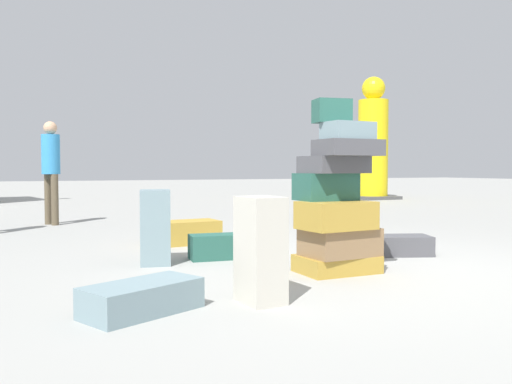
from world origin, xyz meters
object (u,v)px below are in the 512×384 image
at_px(suitcase_tan_upright_blue, 187,232).
at_px(yellow_dummy_statue, 373,145).
at_px(suitcase_tower, 337,205).
at_px(suitcase_slate_left_side, 142,298).
at_px(suitcase_charcoal_foreground_far, 393,245).
at_px(suitcase_slate_foreground_near, 155,227).
at_px(suitcase_teal_behind_tower, 221,246).
at_px(suitcase_cream_white_trunk, 260,250).
at_px(person_tourist_with_camera, 51,163).
at_px(person_bearded_onlooker, 335,167).

bearing_deg(suitcase_tan_upright_blue, yellow_dummy_statue, 37.18).
xyz_separation_m(suitcase_tower, suitcase_slate_left_side, (-1.91, -0.61, -0.52)).
xyz_separation_m(suitcase_tower, yellow_dummy_statue, (7.62, 9.54, 1.07)).
xyz_separation_m(suitcase_slate_left_side, suitcase_charcoal_foreground_far, (3.04, 1.19, 0.01)).
height_order(suitcase_charcoal_foreground_far, yellow_dummy_statue, yellow_dummy_statue).
height_order(suitcase_slate_foreground_near, suitcase_teal_behind_tower, suitcase_slate_foreground_near).
distance_m(suitcase_tower, suitcase_cream_white_trunk, 1.31).
bearing_deg(person_tourist_with_camera, suitcase_slate_foreground_near, -15.96).
bearing_deg(suitcase_teal_behind_tower, suitcase_charcoal_foreground_far, -10.84).
height_order(suitcase_charcoal_foreground_far, suitcase_teal_behind_tower, suitcase_teal_behind_tower).
bearing_deg(suitcase_cream_white_trunk, suitcase_teal_behind_tower, 72.65).
distance_m(suitcase_slate_foreground_near, suitcase_tan_upright_blue, 1.44).
relative_size(suitcase_slate_left_side, suitcase_tan_upright_blue, 0.97).
height_order(suitcase_slate_foreground_near, person_bearded_onlooker, person_bearded_onlooker).
relative_size(suitcase_slate_foreground_near, suitcase_tan_upright_blue, 0.93).
height_order(suitcase_tower, suitcase_slate_foreground_near, suitcase_tower).
relative_size(suitcase_tower, suitcase_cream_white_trunk, 2.09).
xyz_separation_m(suitcase_tower, suitcase_slate_foreground_near, (-1.39, 1.14, -0.25)).
relative_size(person_bearded_onlooker, yellow_dummy_statue, 0.43).
distance_m(suitcase_tower, suitcase_slate_left_side, 2.07).
bearing_deg(suitcase_tan_upright_blue, suitcase_slate_foreground_near, -123.37).
bearing_deg(yellow_dummy_statue, suitcase_slate_left_side, -133.19).
distance_m(suitcase_charcoal_foreground_far, suitcase_teal_behind_tower, 1.90).
bearing_deg(suitcase_cream_white_trunk, suitcase_tan_upright_blue, 77.49).
distance_m(suitcase_slate_left_side, suitcase_charcoal_foreground_far, 3.26).
xyz_separation_m(suitcase_teal_behind_tower, yellow_dummy_statue, (8.30, 8.39, 1.56)).
distance_m(person_tourist_with_camera, yellow_dummy_statue, 10.51).
bearing_deg(suitcase_tan_upright_blue, person_bearded_onlooker, 21.59).
bearing_deg(suitcase_tower, suitcase_cream_white_trunk, -147.84).
relative_size(suitcase_tan_upright_blue, yellow_dummy_statue, 0.21).
xyz_separation_m(suitcase_charcoal_foreground_far, yellow_dummy_statue, (6.50, 8.96, 1.58)).
distance_m(suitcase_tower, suitcase_tan_upright_blue, 2.51).
relative_size(suitcase_charcoal_foreground_far, yellow_dummy_statue, 0.21).
distance_m(suitcase_cream_white_trunk, yellow_dummy_statue, 13.50).
distance_m(suitcase_slate_foreground_near, yellow_dummy_statue, 12.39).
xyz_separation_m(suitcase_cream_white_trunk, yellow_dummy_statue, (8.71, 10.23, 1.31)).
bearing_deg(suitcase_tower, yellow_dummy_statue, 51.39).
distance_m(suitcase_cream_white_trunk, suitcase_tan_upright_blue, 3.09).
bearing_deg(suitcase_charcoal_foreground_far, yellow_dummy_statue, 74.68).
xyz_separation_m(suitcase_tower, suitcase_cream_white_trunk, (-1.09, -0.68, -0.25)).
height_order(suitcase_tower, person_bearded_onlooker, person_bearded_onlooker).
height_order(person_tourist_with_camera, yellow_dummy_statue, yellow_dummy_statue).
bearing_deg(yellow_dummy_statue, suitcase_tower, -128.61).
bearing_deg(suitcase_teal_behind_tower, yellow_dummy_statue, 51.90).
distance_m(suitcase_slate_left_side, person_bearded_onlooker, 6.37).
bearing_deg(yellow_dummy_statue, suitcase_charcoal_foreground_far, -125.94).
height_order(suitcase_charcoal_foreground_far, person_tourist_with_camera, person_tourist_with_camera).
bearing_deg(suitcase_cream_white_trunk, suitcase_charcoal_foreground_far, 24.84).
height_order(suitcase_tower, suitcase_charcoal_foreground_far, suitcase_tower).
bearing_deg(suitcase_slate_left_side, suitcase_charcoal_foreground_far, -2.67).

